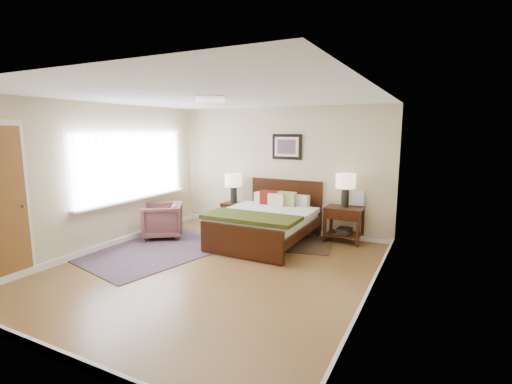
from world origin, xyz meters
TOP-DOWN VIEW (x-y plane):
  - floor at (0.00, 0.00)m, footprint 5.00×5.00m
  - back_wall at (0.00, 2.50)m, footprint 4.50×0.04m
  - front_wall at (0.00, -2.50)m, footprint 4.50×0.04m
  - left_wall at (-2.25, 0.00)m, footprint 0.04×5.00m
  - right_wall at (2.25, 0.00)m, footprint 0.04×5.00m
  - ceiling at (0.00, 0.00)m, footprint 4.50×5.00m
  - window at (-2.20, 0.70)m, footprint 0.11×2.72m
  - ceil_fixture at (0.00, 0.00)m, footprint 0.44×0.44m
  - bed at (0.14, 1.54)m, footprint 1.62×1.95m
  - wall_art at (0.14, 2.47)m, footprint 0.62×0.05m
  - nightstand_left at (-0.97, 2.25)m, footprint 0.44×0.40m
  - nightstand_right at (1.38, 2.26)m, footprint 0.66×0.49m
  - lamp_left at (-0.97, 2.27)m, footprint 0.35×0.35m
  - lamp_right at (1.38, 2.27)m, footprint 0.35×0.35m
  - armchair at (-1.80, 0.98)m, footprint 0.99×0.99m
  - rug_persian at (-1.35, 0.29)m, footprint 2.24×2.78m
  - rug_navy at (0.90, 1.80)m, footprint 0.94×1.22m

SIDE VIEW (x-z plane):
  - floor at x=0.00m, z-range 0.00..0.00m
  - rug_persian at x=-1.35m, z-range 0.00..0.01m
  - rug_navy at x=0.90m, z-range 0.00..0.01m
  - armchair at x=-1.80m, z-range 0.00..0.66m
  - nightstand_right at x=1.38m, z-range 0.08..0.73m
  - nightstand_left at x=-0.97m, z-range 0.14..0.67m
  - bed at x=0.14m, z-range -0.04..1.01m
  - lamp_left at x=-0.97m, z-range 0.65..1.26m
  - lamp_right at x=1.38m, z-range 0.78..1.39m
  - back_wall at x=0.00m, z-range 0.00..2.50m
  - front_wall at x=0.00m, z-range 0.00..2.50m
  - left_wall at x=-2.25m, z-range 0.00..2.50m
  - right_wall at x=2.25m, z-range 0.00..2.50m
  - window at x=-2.20m, z-range 0.72..2.04m
  - wall_art at x=0.14m, z-range 1.47..1.97m
  - ceil_fixture at x=0.00m, z-range 2.43..2.50m
  - ceiling at x=0.00m, z-range 2.49..2.51m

